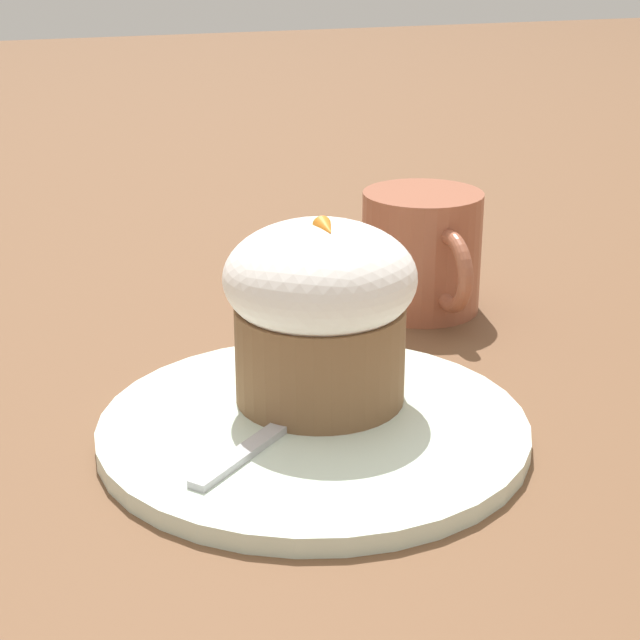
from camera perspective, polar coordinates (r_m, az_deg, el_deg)
ground_plane at (r=0.58m, az=-0.36°, el=-6.30°), size 4.00×4.00×0.00m
dessert_plate at (r=0.58m, az=-0.36°, el=-5.84°), size 0.23×0.23×0.01m
carrot_cake at (r=0.58m, az=0.00°, el=0.58°), size 0.11×0.11×0.11m
spoon at (r=0.58m, az=-1.45°, el=-5.14°), size 0.10×0.11×0.01m
coffee_cup at (r=0.76m, az=5.50°, el=3.62°), size 0.12×0.08×0.09m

